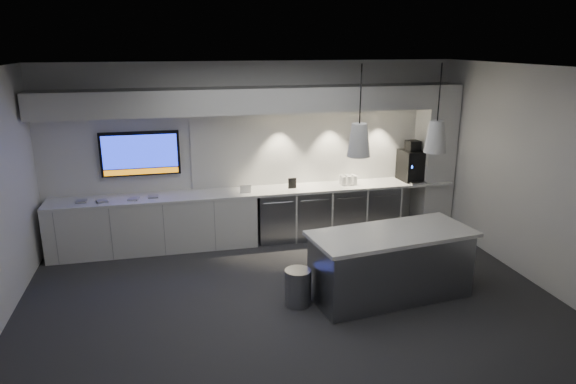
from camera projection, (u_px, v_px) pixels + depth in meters
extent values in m
plane|color=#2B2B2E|center=(289.00, 299.00, 6.84)|extent=(7.00, 7.00, 0.00)
plane|color=black|center=(290.00, 68.00, 6.00)|extent=(7.00, 7.00, 0.00)
plane|color=white|center=(256.00, 151.00, 8.76)|extent=(7.00, 0.00, 7.00)
plane|color=white|center=(361.00, 276.00, 4.08)|extent=(7.00, 0.00, 7.00)
plane|color=white|center=(532.00, 175.00, 7.18)|extent=(0.00, 7.00, 7.00)
cube|color=white|center=(260.00, 191.00, 8.63)|extent=(6.80, 0.65, 0.04)
cube|color=silver|center=(155.00, 224.00, 8.37)|extent=(3.30, 0.63, 0.86)
cube|color=gray|center=(275.00, 216.00, 8.81)|extent=(0.60, 0.61, 0.85)
cube|color=gray|center=(310.00, 213.00, 8.95)|extent=(0.60, 0.61, 0.85)
cube|color=gray|center=(344.00, 210.00, 9.08)|extent=(0.60, 0.61, 0.85)
cube|color=gray|center=(377.00, 208.00, 9.22)|extent=(0.60, 0.61, 0.85)
cube|color=silver|center=(324.00, 145.00, 8.98)|extent=(4.60, 0.03, 1.30)
cube|color=silver|center=(258.00, 100.00, 8.22)|extent=(6.90, 0.60, 0.40)
cube|color=silver|center=(434.00, 157.00, 9.23)|extent=(0.55, 0.55, 2.60)
cube|color=black|center=(140.00, 154.00, 8.28)|extent=(1.25, 0.06, 0.72)
cube|color=#1525C6|center=(140.00, 152.00, 8.23)|extent=(1.17, 0.00, 0.54)
cube|color=#C66F0B|center=(142.00, 172.00, 8.33)|extent=(1.17, 0.00, 0.09)
cube|color=gray|center=(390.00, 266.00, 6.81)|extent=(2.14, 1.08, 0.86)
cube|color=white|center=(392.00, 234.00, 6.68)|extent=(2.26, 1.20, 0.05)
cylinder|color=gray|center=(298.00, 287.00, 6.64)|extent=(0.39, 0.39, 0.48)
cube|color=black|center=(412.00, 165.00, 9.18)|extent=(0.43, 0.47, 0.54)
cube|color=black|center=(413.00, 146.00, 9.07)|extent=(0.23, 0.23, 0.18)
cube|color=gray|center=(417.00, 183.00, 9.02)|extent=(0.31, 0.22, 0.03)
cube|color=black|center=(292.00, 183.00, 8.69)|extent=(0.14, 0.03, 0.18)
cube|color=white|center=(246.00, 189.00, 8.43)|extent=(0.18, 0.03, 0.14)
cube|color=gray|center=(82.00, 201.00, 7.97)|extent=(0.16, 0.16, 0.02)
cube|color=gray|center=(102.00, 201.00, 7.98)|extent=(0.20, 0.20, 0.02)
cube|color=gray|center=(134.00, 199.00, 8.09)|extent=(0.19, 0.19, 0.02)
cube|color=gray|center=(153.00, 197.00, 8.21)|extent=(0.16, 0.16, 0.02)
cone|color=silver|center=(359.00, 140.00, 6.21)|extent=(0.28, 0.28, 0.40)
cylinder|color=black|center=(361.00, 94.00, 6.06)|extent=(0.02, 0.02, 0.70)
cone|color=silver|center=(436.00, 137.00, 6.44)|extent=(0.28, 0.28, 0.40)
cylinder|color=black|center=(440.00, 92.00, 6.28)|extent=(0.02, 0.02, 0.70)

